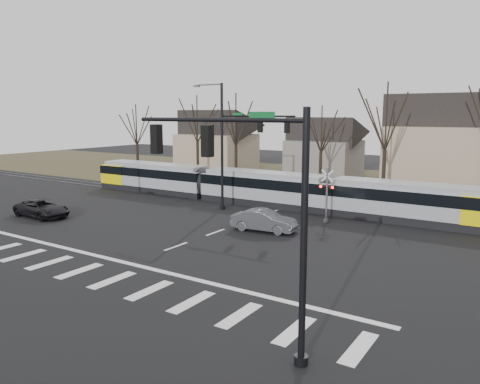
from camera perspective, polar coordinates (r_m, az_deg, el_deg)
The scene contains 16 objects.
ground at distance 26.80m, azimuth -10.61°, elevation -7.55°, with size 140.00×140.00×0.00m, color black.
grass_verge at distance 54.08m, azimuth 13.37°, elevation 0.99°, with size 140.00×28.00×0.01m, color #38331E.
crosswalk at distance 24.22m, azimuth -17.21°, elevation -9.68°, with size 27.00×2.60×0.01m.
stop_line at distance 25.60m, azimuth -13.41°, elevation -8.46°, with size 28.00×0.35×0.01m, color silver.
lane_dashes at distance 39.57m, azimuth 5.52°, elevation -1.87°, with size 0.18×30.00×0.01m.
rail_pair at distance 39.39m, azimuth 5.39°, elevation -1.88°, with size 90.00×1.52×0.06m.
tram at distance 40.29m, azimuth 2.88°, elevation 0.63°, with size 37.96×2.82×2.88m.
sedan at distance 31.41m, azimuth 2.96°, elevation -3.49°, with size 4.55×2.09×1.45m, color #45464B.
suv at distance 38.74m, azimuth -22.99°, elevation -1.84°, with size 4.85×2.32×1.34m, color black.
signal_pole_near_right at distance 14.88m, azimuth 1.30°, elevation -0.67°, with size 6.72×0.44×8.00m.
signal_pole_far at distance 37.03m, azimuth -0.18°, elevation 6.29°, with size 9.28×0.44×10.20m.
rail_crossing_signal at distance 34.29m, azimuth 10.52°, elevation -0.55°, with size 1.08×0.36×4.00m.
tree_row at distance 47.27m, azimuth 13.43°, elevation 5.89°, with size 59.20×7.20×10.00m.
house_a at distance 64.75m, azimuth -2.85°, elevation 6.58°, with size 9.72×8.64×8.60m.
house_b at distance 59.17m, azimuth 10.25°, elevation 5.68°, with size 8.64×7.56×7.65m.
house_c at distance 52.28m, azimuth 23.34°, elevation 5.95°, with size 10.80×8.64×10.10m.
Camera 1 is at (17.79, -18.47, 7.80)m, focal length 35.00 mm.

